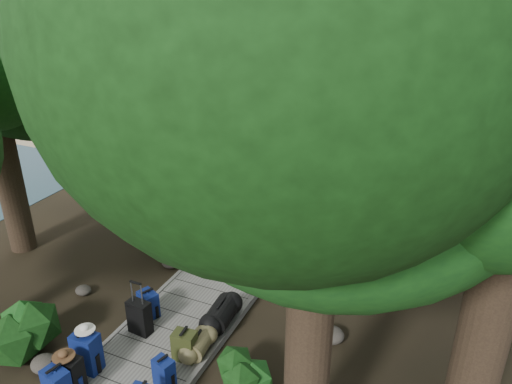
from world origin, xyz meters
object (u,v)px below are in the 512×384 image
at_px(backpack_left_c, 87,350).
at_px(backpack_right_c, 164,371).
at_px(duffel_right_khaki, 198,344).
at_px(suitcase_on_boardwalk, 140,317).
at_px(backpack_left_d, 148,303).
at_px(backpack_right_d, 185,344).
at_px(kayak, 259,134).
at_px(lone_suitcase_on_sand, 339,155).
at_px(sun_lounger, 413,150).
at_px(backpack_left_b, 70,373).
at_px(duffel_right_black, 221,314).

relative_size(backpack_left_c, backpack_right_c, 1.42).
height_order(duffel_right_khaki, suitcase_on_boardwalk, suitcase_on_boardwalk).
bearing_deg(backpack_left_d, backpack_right_d, -7.08).
bearing_deg(kayak, backpack_right_d, -84.06).
distance_m(backpack_left_d, lone_suitcase_on_sand, 10.10).
height_order(backpack_left_d, sun_lounger, backpack_left_d).
relative_size(suitcase_on_boardwalk, lone_suitcase_on_sand, 1.15).
distance_m(backpack_left_d, backpack_right_d, 1.48).
bearing_deg(sun_lounger, backpack_left_b, -116.06).
xyz_separation_m(backpack_left_d, duffel_right_khaki, (1.44, -0.52, -0.11)).
bearing_deg(backpack_right_d, backpack_right_c, -93.97).
relative_size(backpack_left_d, suitcase_on_boardwalk, 0.87).
bearing_deg(duffel_right_black, backpack_right_c, -98.89).
xyz_separation_m(duffel_right_black, lone_suitcase_on_sand, (-0.31, 9.67, -0.04)).
height_order(duffel_right_black, lone_suitcase_on_sand, lone_suitcase_on_sand).
bearing_deg(suitcase_on_boardwalk, lone_suitcase_on_sand, 89.81).
bearing_deg(duffel_right_black, kayak, 105.98).
xyz_separation_m(backpack_right_c, suitcase_on_boardwalk, (-1.16, 0.93, 0.05)).
relative_size(duffel_right_black, kayak, 0.22).
bearing_deg(backpack_left_c, duffel_right_khaki, 34.95).
bearing_deg(sun_lounger, suitcase_on_boardwalk, -117.19).
bearing_deg(kayak, backpack_left_d, -88.96).
distance_m(suitcase_on_boardwalk, sun_lounger, 12.63).
xyz_separation_m(backpack_right_d, suitcase_on_boardwalk, (-1.15, 0.25, 0.03)).
bearing_deg(lone_suitcase_on_sand, backpack_right_d, -91.79).
height_order(backpack_right_c, kayak, backpack_right_c).
height_order(backpack_left_b, duffel_right_black, backpack_left_b).
bearing_deg(backpack_right_d, kayak, 102.79).
distance_m(backpack_right_d, lone_suitcase_on_sand, 10.77).
xyz_separation_m(duffel_right_khaki, lone_suitcase_on_sand, (-0.31, 10.55, 0.01)).
distance_m(backpack_right_d, kayak, 12.76).
xyz_separation_m(backpack_right_d, kayak, (-3.94, 12.13, -0.23)).
xyz_separation_m(backpack_right_c, sun_lounger, (2.17, 13.11, -0.10)).
bearing_deg(backpack_right_d, suitcase_on_boardwalk, 162.40).
relative_size(backpack_right_d, sun_lounger, 0.34).
distance_m(backpack_right_c, suitcase_on_boardwalk, 1.49).
relative_size(backpack_left_b, sun_lounger, 0.42).
bearing_deg(backpack_left_b, kayak, 100.49).
xyz_separation_m(backpack_left_c, kayak, (-2.55, 13.05, -0.34)).
bearing_deg(lone_suitcase_on_sand, duffel_right_khaki, -90.96).
xyz_separation_m(backpack_left_c, backpack_right_d, (1.38, 0.91, -0.10)).
relative_size(backpack_right_c, backpack_right_d, 0.94).
height_order(duffel_right_khaki, duffel_right_black, duffel_right_black).
xyz_separation_m(suitcase_on_boardwalk, lone_suitcase_on_sand, (0.99, 10.51, -0.14)).
bearing_deg(kayak, backpack_right_c, -84.89).
distance_m(backpack_right_c, kayak, 13.41).
height_order(backpack_right_c, suitcase_on_boardwalk, suitcase_on_boardwalk).
xyz_separation_m(backpack_right_d, lone_suitcase_on_sand, (-0.16, 10.77, -0.11)).
bearing_deg(backpack_left_d, lone_suitcase_on_sand, 106.03).
relative_size(backpack_left_d, duffel_right_black, 0.79).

